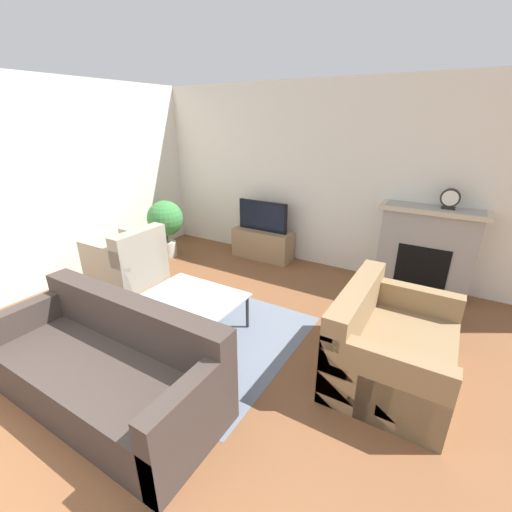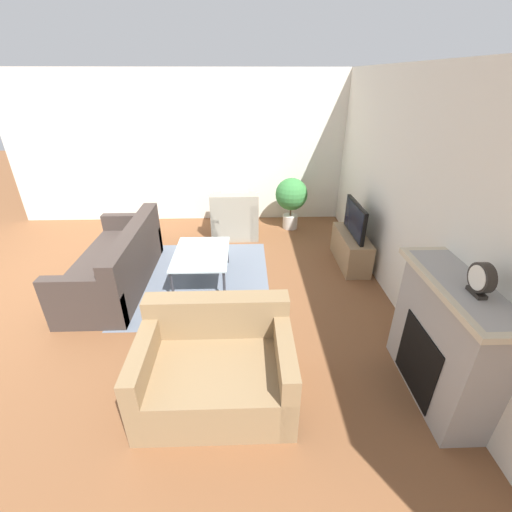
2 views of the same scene
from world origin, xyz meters
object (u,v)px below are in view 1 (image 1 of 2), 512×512
mantel_clock (450,199)px  coffee_table (193,299)px  armchair_by_window (128,263)px  tv (263,216)px  couch_sectional (109,369)px  couch_loveseat (388,347)px  potted_plant (165,221)px

mantel_clock → coffee_table: bearing=-133.5°
armchair_by_window → coffee_table: armchair_by_window is taller
tv → mantel_clock: size_ratio=3.40×
mantel_clock → couch_sectional: bearing=-121.5°
coffee_table → couch_loveseat: bearing=9.8°
couch_sectional → coffee_table: 1.14m
potted_plant → mantel_clock: 4.12m
couch_sectional → couch_loveseat: 2.40m
tv → mantel_clock: bearing=1.7°
armchair_by_window → mantel_clock: bearing=116.0°
couch_loveseat → tv: bearing=51.9°
couch_sectional → armchair_by_window: same height
couch_loveseat → coffee_table: couch_loveseat is taller
tv → mantel_clock: mantel_clock is taller
couch_loveseat → coffee_table: (-1.97, -0.34, 0.09)m
tv → couch_sectional: size_ratio=0.42×
couch_loveseat → potted_plant: 3.96m
armchair_by_window → mantel_clock: (3.73, 1.85, 0.99)m
mantel_clock → armchair_by_window: bearing=-153.6°
couch_sectional → potted_plant: size_ratio=2.14×
couch_sectional → couch_loveseat: bearing=37.8°
potted_plant → couch_sectional: bearing=-53.9°
mantel_clock → couch_loveseat: bearing=-95.7°
armchair_by_window → couch_loveseat: bearing=88.3°
coffee_table → mantel_clock: size_ratio=4.14×
armchair_by_window → potted_plant: 1.10m
couch_sectional → coffee_table: couch_sectional is taller
couch_loveseat → couch_sectional: bearing=127.8°
tv → armchair_by_window: 2.16m
couch_loveseat → mantel_clock: (0.19, 1.94, 1.00)m
tv → couch_sectional: tv is taller
tv → armchair_by_window: size_ratio=1.01×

